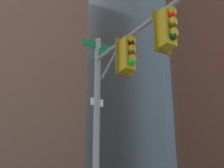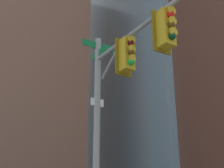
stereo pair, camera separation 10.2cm
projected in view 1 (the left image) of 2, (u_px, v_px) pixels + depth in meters
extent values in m
cylinder|color=gray|center=(96.00, 145.00, 10.27)|extent=(0.20, 0.20, 7.26)
cylinder|color=gray|center=(137.00, 30.00, 9.55)|extent=(0.57, 4.46, 0.12)
cylinder|color=gray|center=(110.00, 63.00, 10.51)|extent=(0.19, 1.04, 0.75)
cube|color=#0F6B33|center=(98.00, 46.00, 11.49)|extent=(1.18, 0.15, 0.24)
cube|color=#0F6B33|center=(98.00, 54.00, 11.39)|extent=(0.10, 0.75, 0.24)
cube|color=white|center=(97.00, 102.00, 10.76)|extent=(0.45, 0.07, 0.24)
cube|color=gold|center=(127.00, 55.00, 9.75)|extent=(0.37, 0.37, 1.00)
cube|color=#775E0F|center=(123.00, 57.00, 9.90)|extent=(0.55, 0.09, 1.16)
sphere|color=#470A07|center=(131.00, 43.00, 9.70)|extent=(0.20, 0.20, 0.20)
cylinder|color=gold|center=(132.00, 39.00, 9.68)|extent=(0.23, 0.06, 0.23)
sphere|color=#4C330A|center=(131.00, 52.00, 9.59)|extent=(0.20, 0.20, 0.20)
cylinder|color=gold|center=(133.00, 49.00, 9.57)|extent=(0.23, 0.06, 0.23)
sphere|color=green|center=(132.00, 62.00, 9.48)|extent=(0.20, 0.20, 0.20)
cylinder|color=gold|center=(133.00, 58.00, 9.46)|extent=(0.23, 0.06, 0.23)
cube|color=gold|center=(167.00, 29.00, 8.40)|extent=(0.37, 0.37, 1.00)
cube|color=#775E0F|center=(162.00, 32.00, 8.55)|extent=(0.55, 0.09, 1.16)
sphere|color=red|center=(171.00, 15.00, 8.34)|extent=(0.20, 0.20, 0.20)
cylinder|color=gold|center=(173.00, 10.00, 8.33)|extent=(0.23, 0.06, 0.23)
sphere|color=#4C330A|center=(172.00, 25.00, 8.24)|extent=(0.20, 0.20, 0.20)
cylinder|color=gold|center=(174.00, 21.00, 8.22)|extent=(0.23, 0.06, 0.23)
sphere|color=#0A3819|center=(173.00, 36.00, 8.13)|extent=(0.20, 0.20, 0.20)
cylinder|color=gold|center=(175.00, 32.00, 8.11)|extent=(0.23, 0.06, 0.23)
cube|color=#8CB2C6|center=(188.00, 19.00, 65.09)|extent=(33.26, 27.52, 73.69)
cube|color=brown|center=(1.00, 100.00, 67.13)|extent=(20.19, 14.12, 46.03)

